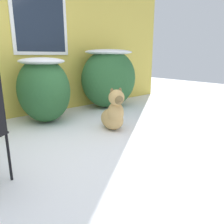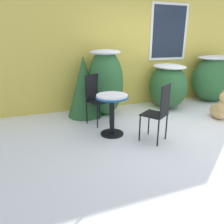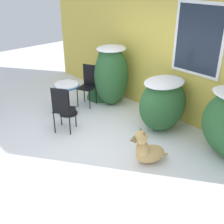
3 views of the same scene
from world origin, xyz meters
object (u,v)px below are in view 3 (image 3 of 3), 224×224
object	(u,v)px
patio_table	(67,92)
patio_chair_near_table	(88,84)
patio_chair_far_side	(63,108)
dog	(147,150)

from	to	relation	value
patio_table	patio_chair_near_table	world-z (taller)	patio_chair_near_table
patio_chair_far_side	patio_table	bearing A→B (deg)	-74.12
patio_chair_far_side	dog	xyz separation A→B (m)	(1.83, 0.46, -0.29)
patio_table	patio_chair_far_side	world-z (taller)	patio_chair_far_side
patio_chair_near_table	dog	xyz separation A→B (m)	(2.55, -0.74, -0.29)
patio_table	dog	bearing A→B (deg)	-1.48
patio_chair_far_side	dog	world-z (taller)	patio_chair_far_side
patio_chair_far_side	dog	size ratio (longest dim) A/B	1.32
patio_chair_near_table	patio_table	bearing A→B (deg)	-104.81
patio_table	patio_chair_far_side	size ratio (longest dim) A/B	0.75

